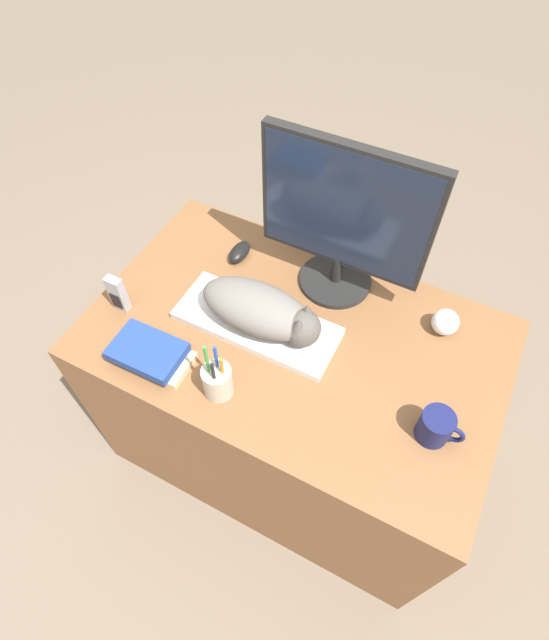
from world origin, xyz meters
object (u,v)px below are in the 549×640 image
object	(u,v)px
computer_mouse	(240,252)
pen_cup	(217,380)
monitor	(344,218)
coffee_mug	(436,427)
keyboard	(257,323)
baseball	(445,322)
book_stack	(150,354)
phone	(118,294)
cat	(264,311)

from	to	relation	value
computer_mouse	pen_cup	distance (m)	0.49
monitor	coffee_mug	distance (m)	0.58
keyboard	baseball	xyz separation A→B (m)	(0.48, 0.23, 0.03)
computer_mouse	coffee_mug	xyz separation A→B (m)	(0.73, -0.31, 0.02)
book_stack	keyboard	bearing A→B (deg)	48.90
baseball	book_stack	xyz separation A→B (m)	(-0.68, -0.46, -0.01)
keyboard	phone	bearing A→B (deg)	-162.34
pen_cup	baseball	world-z (taller)	pen_cup
pen_cup	phone	distance (m)	0.41
baseball	pen_cup	bearing A→B (deg)	-135.32
baseball	book_stack	distance (m)	0.82
baseball	book_stack	world-z (taller)	baseball
cat	book_stack	world-z (taller)	cat
cat	computer_mouse	bearing A→B (deg)	133.11
baseball	coffee_mug	bearing A→B (deg)	-78.32
coffee_mug	phone	world-z (taller)	phone
phone	book_stack	bearing A→B (deg)	-30.80
cat	pen_cup	size ratio (longest dim) A/B	1.77
keyboard	computer_mouse	world-z (taller)	computer_mouse
cat	phone	bearing A→B (deg)	-163.28
monitor	pen_cup	size ratio (longest dim) A/B	2.39
computer_mouse	phone	xyz separation A→B (m)	(-0.21, -0.34, 0.04)
book_stack	baseball	bearing A→B (deg)	34.16
pen_cup	book_stack	xyz separation A→B (m)	(-0.22, -0.00, -0.03)
keyboard	coffee_mug	xyz separation A→B (m)	(0.55, -0.10, 0.03)
monitor	coffee_mug	xyz separation A→B (m)	(0.41, -0.35, -0.22)
computer_mouse	keyboard	bearing A→B (deg)	-50.34
keyboard	pen_cup	xyz separation A→B (m)	(0.01, -0.23, 0.04)
book_stack	coffee_mug	bearing A→B (deg)	10.40
pen_cup	cat	bearing A→B (deg)	87.32
pen_cup	phone	world-z (taller)	pen_cup
coffee_mug	baseball	world-z (taller)	coffee_mug
coffee_mug	cat	bearing A→B (deg)	169.65
coffee_mug	book_stack	bearing A→B (deg)	-169.60
keyboard	baseball	size ratio (longest dim) A/B	6.19
cat	keyboard	bearing A→B (deg)	180.00
keyboard	book_stack	bearing A→B (deg)	-131.10
cat	book_stack	distance (m)	0.33
keyboard	monitor	bearing A→B (deg)	62.31
cat	monitor	xyz separation A→B (m)	(0.11, 0.26, 0.18)
cat	monitor	world-z (taller)	monitor
phone	keyboard	bearing A→B (deg)	17.66
keyboard	pen_cup	distance (m)	0.24
cat	coffee_mug	distance (m)	0.53
cat	baseball	xyz separation A→B (m)	(0.46, 0.23, -0.05)
coffee_mug	baseball	xyz separation A→B (m)	(-0.07, 0.33, -0.01)
computer_mouse	cat	bearing A→B (deg)	-46.89
computer_mouse	phone	distance (m)	0.40
monitor	baseball	distance (m)	0.41
keyboard	computer_mouse	bearing A→B (deg)	129.66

